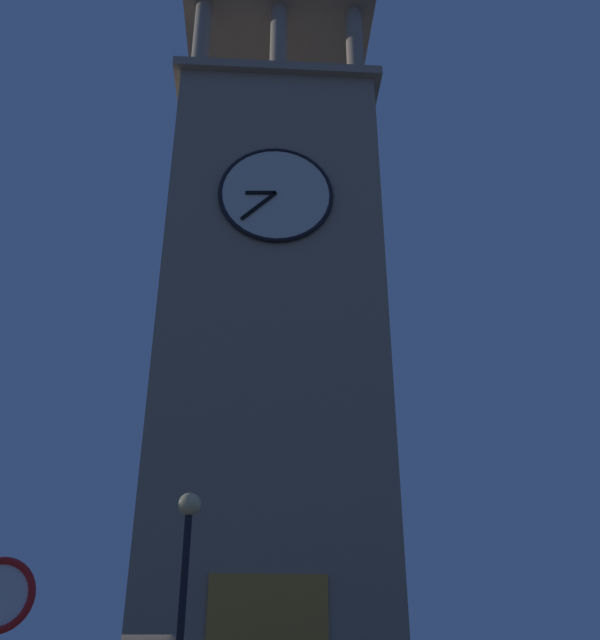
# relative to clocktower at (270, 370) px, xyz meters

# --- Properties ---
(clocktower) EXTENTS (8.10, 9.52, 29.81)m
(clocktower) POSITION_rel_clocktower_xyz_m (0.00, 0.00, 0.00)
(clocktower) COLOR gray
(clocktower) RESTS_ON ground_plane
(street_lamp) EXTENTS (0.44, 0.44, 4.72)m
(street_lamp) POSITION_rel_clocktower_xyz_m (1.67, 10.63, -8.51)
(street_lamp) COLOR black
(street_lamp) RESTS_ON ground_plane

